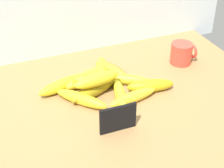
% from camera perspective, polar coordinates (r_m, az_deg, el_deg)
% --- Properties ---
extents(counter_top, '(1.10, 0.76, 0.03)m').
position_cam_1_polar(counter_top, '(1.14, -0.00, -3.89)').
color(counter_top, '#9A7546').
rests_on(counter_top, ground).
extents(chalkboard_sign, '(0.11, 0.02, 0.08)m').
position_cam_1_polar(chalkboard_sign, '(1.01, 0.95, -5.69)').
color(chalkboard_sign, black).
rests_on(chalkboard_sign, counter_top).
extents(coffee_mug, '(0.10, 0.08, 0.08)m').
position_cam_1_polar(coffee_mug, '(1.36, 11.12, 4.86)').
color(coffee_mug, '#E14233').
rests_on(coffee_mug, counter_top).
extents(banana_0, '(0.18, 0.12, 0.04)m').
position_cam_1_polar(banana_0, '(1.23, -4.11, 1.04)').
color(banana_0, yellow).
rests_on(banana_0, counter_top).
extents(banana_1, '(0.16, 0.08, 0.04)m').
position_cam_1_polar(banana_1, '(1.19, 6.15, -0.26)').
color(banana_1, gold).
rests_on(banana_1, counter_top).
extents(banana_2, '(0.20, 0.10, 0.04)m').
position_cam_1_polar(banana_2, '(1.20, -7.66, -0.03)').
color(banana_2, yellow).
rests_on(banana_2, counter_top).
extents(banana_3, '(0.08, 0.18, 0.04)m').
position_cam_1_polar(banana_3, '(1.15, 1.32, -1.72)').
color(banana_3, yellow).
rests_on(banana_3, counter_top).
extents(banana_4, '(0.18, 0.07, 0.04)m').
position_cam_1_polar(banana_4, '(1.14, 3.46, -2.07)').
color(banana_4, yellow).
rests_on(banana_4, counter_top).
extents(banana_5, '(0.11, 0.19, 0.04)m').
position_cam_1_polar(banana_5, '(1.26, -1.70, 2.17)').
color(banana_5, '#A5BE25').
rests_on(banana_5, counter_top).
extents(banana_6, '(0.17, 0.13, 0.04)m').
position_cam_1_polar(banana_6, '(1.22, 2.21, 0.76)').
color(banana_6, yellow).
rests_on(banana_6, counter_top).
extents(banana_7, '(0.15, 0.17, 0.04)m').
position_cam_1_polar(banana_7, '(1.13, -4.95, -2.39)').
color(banana_7, yellow).
rests_on(banana_7, counter_top).
extents(banana_8, '(0.19, 0.11, 0.04)m').
position_cam_1_polar(banana_8, '(1.16, -2.88, -0.97)').
color(banana_8, '#A48B17').
rests_on(banana_8, counter_top).
extents(banana_9, '(0.10, 0.16, 0.04)m').
position_cam_1_polar(banana_9, '(1.27, -0.12, 2.33)').
color(banana_9, '#A27D26').
rests_on(banana_9, counter_top).
extents(banana_10, '(0.16, 0.06, 0.04)m').
position_cam_1_polar(banana_10, '(1.15, -2.69, 1.03)').
color(banana_10, yellow).
rests_on(banana_10, banana_8).
extents(banana_11, '(0.16, 0.06, 0.04)m').
position_cam_1_polar(banana_11, '(1.14, -2.46, 0.72)').
color(banana_11, yellow).
rests_on(banana_11, banana_8).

